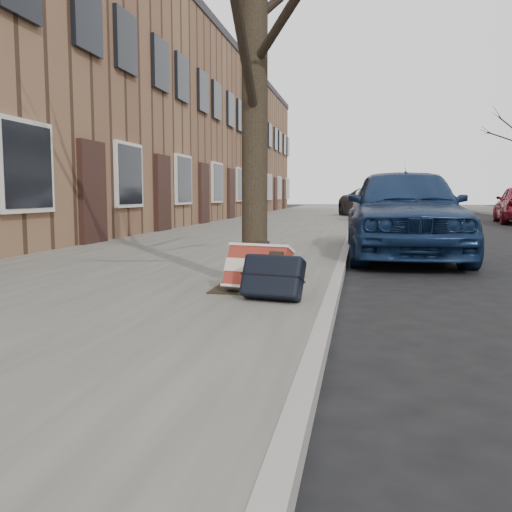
% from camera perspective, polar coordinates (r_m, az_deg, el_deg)
% --- Properties ---
extents(ground, '(120.00, 120.00, 0.00)m').
position_cam_1_polar(ground, '(4.62, 22.71, -7.57)').
color(ground, black).
rests_on(ground, ground).
extents(near_sidewalk, '(5.00, 70.00, 0.12)m').
position_cam_1_polar(near_sidewalk, '(19.61, 2.52, 3.21)').
color(near_sidewalk, slate).
rests_on(near_sidewalk, ground).
extents(house_near, '(6.80, 40.00, 7.00)m').
position_cam_1_polar(house_near, '(22.27, -12.64, 12.29)').
color(house_near, brown).
rests_on(house_near, ground).
extents(dirt_patch, '(0.85, 0.85, 0.02)m').
position_cam_1_polar(dirt_patch, '(5.76, 0.21, -3.16)').
color(dirt_patch, black).
rests_on(dirt_patch, near_sidewalk).
extents(street_tree, '(0.26, 0.26, 5.32)m').
position_cam_1_polar(street_tree, '(5.98, -0.14, 22.89)').
color(street_tree, black).
rests_on(street_tree, near_sidewalk).
extents(suitcase_red, '(0.68, 0.48, 0.47)m').
position_cam_1_polar(suitcase_red, '(5.43, 0.19, -1.30)').
color(suitcase_red, maroon).
rests_on(suitcase_red, near_sidewalk).
extents(suitcase_navy, '(0.60, 0.43, 0.43)m').
position_cam_1_polar(suitcase_navy, '(5.07, 1.69, -2.08)').
color(suitcase_navy, black).
rests_on(suitcase_navy, near_sidewalk).
extents(car_near_front, '(1.99, 4.63, 1.56)m').
position_cam_1_polar(car_near_front, '(9.90, 14.51, 4.32)').
color(car_near_front, '#13264A').
rests_on(car_near_front, ground).
extents(car_near_mid, '(2.71, 4.38, 1.36)m').
position_cam_1_polar(car_near_mid, '(20.30, 13.33, 4.91)').
color(car_near_mid, '#A3A5AB').
rests_on(car_near_mid, ground).
extents(car_near_back, '(3.61, 5.43, 1.39)m').
position_cam_1_polar(car_near_back, '(25.38, 11.93, 5.18)').
color(car_near_back, '#343439').
rests_on(car_near_back, ground).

